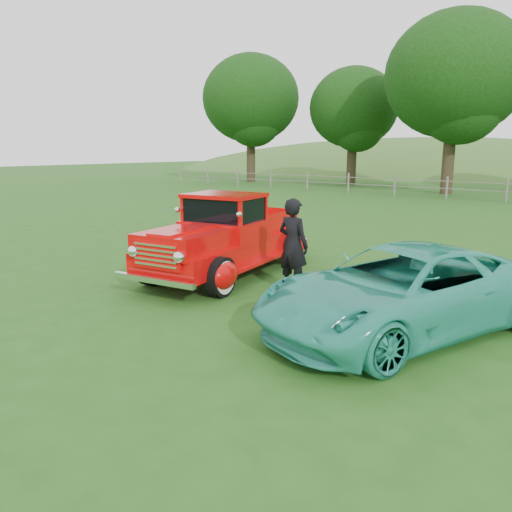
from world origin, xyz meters
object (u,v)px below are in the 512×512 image
Objects in this scene: man at (293,245)px; tree_mid_west at (354,108)px; red_pickup at (226,238)px; teal_sedan at (402,291)px; tree_near_west at (455,76)px; tree_far_west at (251,99)px.

tree_mid_west is at bearing -60.82° from man.
teal_sedan is (4.41, -1.03, -0.15)m from red_pickup.
teal_sedan is at bearing -60.71° from tree_mid_west.
tree_near_west is 23.83m from red_pickup.
man is (12.60, -26.12, -4.65)m from tree_mid_west.
red_pickup is 1.91m from man.
tree_far_west is at bearing 152.22° from teal_sedan.
tree_far_west is 16.03m from tree_near_west.
tree_far_west reaches higher than teal_sedan.
man is (4.60, -23.12, -5.89)m from tree_near_west.
teal_sedan is 2.66m from man.
man is at bearing -15.59° from red_pickup.
man is at bearing -178.65° from teal_sedan.
red_pickup is at bearing -173.78° from teal_sedan.
red_pickup is at bearing -2.99° from man.
tree_far_west is 30.88m from red_pickup.
tree_mid_west is at bearing 103.28° from red_pickup.
teal_sedan is (7.11, -23.94, -6.15)m from tree_near_west.
tree_mid_west is 28.43m from red_pickup.
tree_near_west is 2.23× the size of teal_sedan.
tree_mid_west is 8.63m from tree_near_west.
red_pickup is at bearing -67.56° from tree_mid_west.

